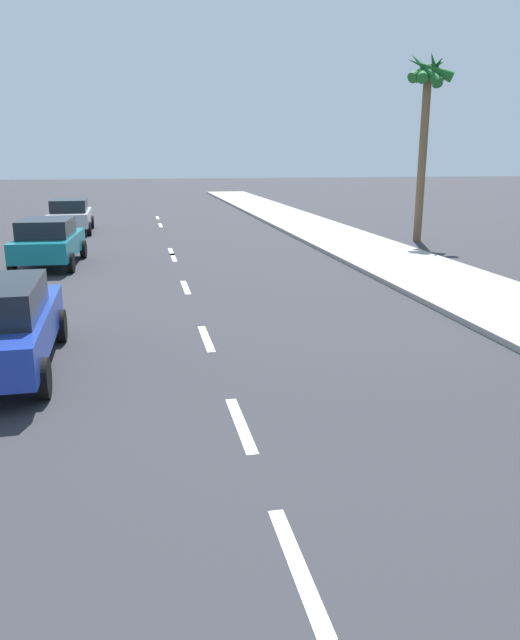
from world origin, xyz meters
The scene contains 13 objects.
ground_plane centered at (0.00, 20.00, 0.00)m, with size 160.00×160.00×0.00m, color #2D2D33.
sidewalk_strip centered at (7.41, 22.00, 0.07)m, with size 3.60×80.00×0.14m, color #9E998E.
lane_stripe_2 centered at (0.00, 6.90, 0.00)m, with size 0.16×1.80×0.01m, color white.
lane_stripe_3 centered at (0.00, 9.95, 0.00)m, with size 0.16×1.80×0.01m, color white.
lane_stripe_4 centered at (0.00, 14.08, 0.00)m, with size 0.16×1.80×0.01m, color white.
lane_stripe_5 centered at (0.00, 19.08, 0.00)m, with size 0.16×1.80×0.01m, color white.
lane_stripe_6 centered at (0.00, 24.34, 0.00)m, with size 0.16×1.80×0.01m, color white.
lane_stripe_7 centered at (0.00, 25.67, 0.00)m, with size 0.16×1.80×0.01m, color white.
lane_stripe_8 centered at (0.00, 34.89, 0.00)m, with size 0.16×1.80×0.01m, color white.
lane_stripe_9 centered at (0.00, 38.95, 0.00)m, with size 0.16×1.80×0.01m, color white.
parked_car_teal centered at (-4.13, 23.41, 0.84)m, with size 2.15×4.31×1.57m.
parked_car_silver centered at (-4.30, 32.65, 0.84)m, with size 2.04×4.32×1.57m.
palm_tree_far centered at (10.54, 26.59, 6.02)m, with size 1.96×1.87×7.73m.
Camera 1 is at (-1.27, 2.35, 3.59)m, focal length 34.15 mm.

